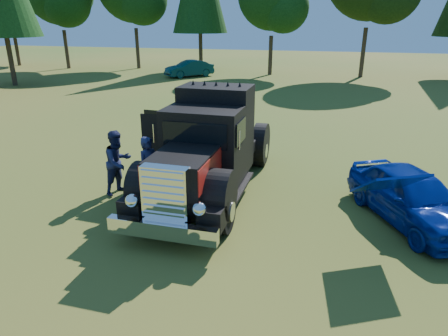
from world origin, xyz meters
TOP-DOWN VIEW (x-y plane):
  - ground at (0.00, 0.00)m, footprint 120.00×120.00m
  - diamond_t_truck at (-1.50, 2.44)m, footprint 3.38×7.16m
  - hotrod_coupe at (3.89, 2.10)m, footprint 3.26×4.36m
  - spectator_near at (-2.89, 1.54)m, footprint 0.68×0.80m
  - spectator_far at (-4.00, 1.81)m, footprint 0.97×1.10m
  - distant_teal_car at (-10.66, 26.19)m, footprint 4.03×4.15m

SIDE VIEW (x-z plane):
  - ground at x=0.00m, z-range 0.00..0.00m
  - hotrod_coupe at x=3.89m, z-range -0.26..1.63m
  - distant_teal_car at x=-10.66m, z-range 0.00..1.41m
  - spectator_near at x=-2.89m, z-range 0.00..1.86m
  - spectator_far at x=-4.00m, z-range 0.00..1.88m
  - diamond_t_truck at x=-1.50m, z-range -0.22..2.78m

